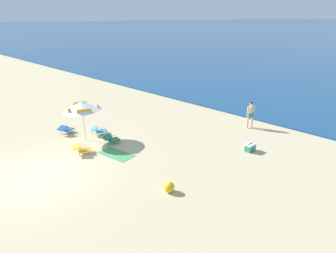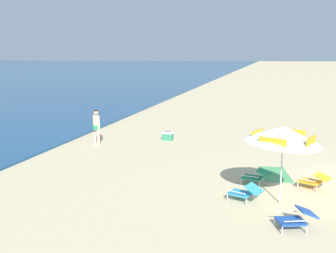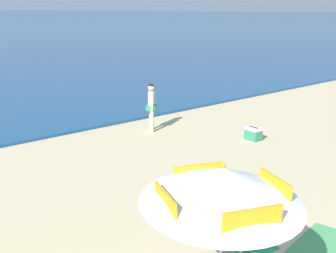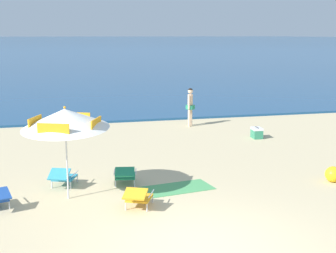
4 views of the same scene
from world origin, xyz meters
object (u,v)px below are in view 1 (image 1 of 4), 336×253
(lounge_chair_under_umbrella, at_px, (111,139))
(cooler_box, at_px, (250,147))
(lounge_chair_beside_umbrella, at_px, (99,130))
(person_standing_near_shore, at_px, (251,113))
(lounge_chair_facing_sea, at_px, (66,129))
(beach_towel, at_px, (116,154))
(beach_ball, at_px, (169,187))
(lounge_chair_spare_folded, at_px, (82,149))
(beach_umbrella_striped_main, at_px, (82,106))

(lounge_chair_under_umbrella, xyz_separation_m, cooler_box, (5.70, 4.35, -0.08))
(lounge_chair_beside_umbrella, bearing_deg, person_standing_near_shore, 51.78)
(lounge_chair_facing_sea, bearing_deg, beach_towel, 5.25)
(lounge_chair_facing_sea, relative_size, cooler_box, 1.90)
(person_standing_near_shore, height_order, beach_ball, person_standing_near_shore)
(lounge_chair_under_umbrella, bearing_deg, lounge_chair_spare_folded, -89.61)
(lounge_chair_spare_folded, distance_m, beach_towel, 1.68)
(person_standing_near_shore, relative_size, beach_ball, 3.82)
(lounge_chair_spare_folded, relative_size, beach_towel, 0.56)
(lounge_chair_beside_umbrella, relative_size, lounge_chair_spare_folded, 1.01)
(lounge_chair_spare_folded, xyz_separation_m, cooler_box, (5.69, 6.08, -0.08))
(beach_umbrella_striped_main, distance_m, cooler_box, 8.93)
(lounge_chair_spare_folded, bearing_deg, beach_towel, 42.92)
(lounge_chair_facing_sea, xyz_separation_m, beach_ball, (8.44, -0.11, -0.06))
(lounge_chair_under_umbrella, height_order, person_standing_near_shore, person_standing_near_shore)
(lounge_chair_under_umbrella, height_order, lounge_chair_spare_folded, same)
(lounge_chair_beside_umbrella, distance_m, cooler_box, 8.34)
(beach_ball, distance_m, beach_towel, 4.18)
(lounge_chair_under_umbrella, height_order, beach_towel, lounge_chair_under_umbrella)
(lounge_chair_under_umbrella, distance_m, lounge_chair_beside_umbrella, 1.59)
(lounge_chair_beside_umbrella, height_order, lounge_chair_spare_folded, lounge_chair_beside_umbrella)
(lounge_chair_spare_folded, bearing_deg, beach_umbrella_striped_main, 144.83)
(cooler_box, bearing_deg, person_standing_near_shore, 120.64)
(beach_ball, bearing_deg, beach_towel, 173.09)
(beach_umbrella_striped_main, xyz_separation_m, lounge_chair_facing_sea, (-1.59, -0.32, -1.66))
(beach_ball, bearing_deg, beach_umbrella_striped_main, 176.46)
(beach_umbrella_striped_main, height_order, person_standing_near_shore, beach_umbrella_striped_main)
(beach_umbrella_striped_main, distance_m, lounge_chair_under_umbrella, 2.32)
(cooler_box, bearing_deg, beach_ball, -93.44)
(lounge_chair_facing_sea, relative_size, lounge_chair_spare_folded, 1.00)
(lounge_chair_beside_umbrella, relative_size, cooler_box, 1.93)
(cooler_box, xyz_separation_m, beach_ball, (-0.33, -5.45, 0.01))
(lounge_chair_spare_folded, relative_size, cooler_box, 1.91)
(lounge_chair_under_umbrella, distance_m, cooler_box, 7.17)
(lounge_chair_under_umbrella, distance_m, beach_towel, 1.39)
(lounge_chair_beside_umbrella, height_order, beach_towel, lounge_chair_beside_umbrella)
(lounge_chair_under_umbrella, bearing_deg, cooler_box, 37.36)
(lounge_chair_facing_sea, distance_m, person_standing_near_shore, 10.88)
(lounge_chair_beside_umbrella, bearing_deg, beach_ball, -11.06)
(lounge_chair_under_umbrella, height_order, beach_ball, lounge_chair_under_umbrella)
(lounge_chair_spare_folded, height_order, beach_ball, lounge_chair_spare_folded)
(beach_umbrella_striped_main, bearing_deg, person_standing_near_shore, 55.65)
(lounge_chair_facing_sea, relative_size, beach_ball, 2.35)
(lounge_chair_under_umbrella, relative_size, lounge_chair_beside_umbrella, 0.94)
(beach_umbrella_striped_main, distance_m, person_standing_near_shore, 9.69)
(beach_ball, bearing_deg, lounge_chair_facing_sea, 179.27)
(beach_towel, bearing_deg, cooler_box, 47.91)
(beach_umbrella_striped_main, relative_size, cooler_box, 5.15)
(person_standing_near_shore, bearing_deg, beach_umbrella_striped_main, -124.35)
(beach_umbrella_striped_main, height_order, cooler_box, beach_umbrella_striped_main)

